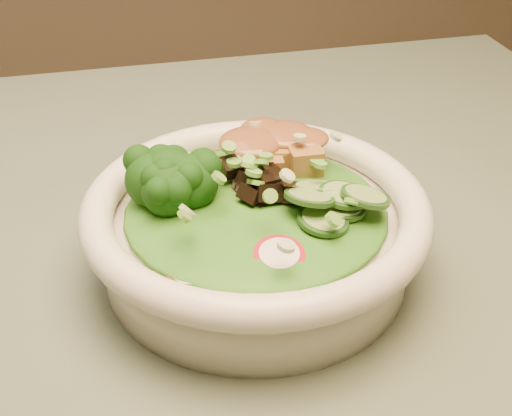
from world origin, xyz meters
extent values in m
cylinder|color=black|center=(0.55, 0.35, 0.36)|extent=(0.06, 0.06, 0.72)
cube|color=#505F4E|center=(0.00, 0.00, 0.73)|extent=(1.20, 0.80, 0.03)
cylinder|color=white|center=(0.18, -0.02, 0.77)|extent=(0.22, 0.22, 0.05)
torus|color=white|center=(0.18, -0.02, 0.81)|extent=(0.25, 0.25, 0.02)
ellipsoid|color=#265712|center=(0.18, -0.02, 0.81)|extent=(0.19, 0.19, 0.02)
ellipsoid|color=brown|center=(0.20, 0.03, 0.83)|extent=(0.06, 0.05, 0.01)
camera|label=1|loc=(0.08, -0.43, 1.08)|focal=50.00mm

